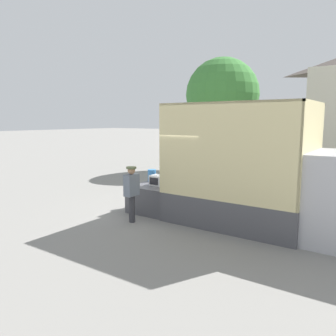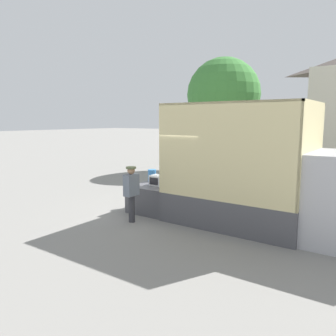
# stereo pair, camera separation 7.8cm
# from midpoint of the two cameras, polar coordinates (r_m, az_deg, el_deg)

# --- Properties ---
(ground_plane) EXTENTS (160.00, 160.00, 0.00)m
(ground_plane) POSITION_cam_midpoint_polar(r_m,az_deg,el_deg) (10.62, 2.20, -7.55)
(ground_plane) COLOR gray
(box_truck) EXTENTS (5.94, 2.42, 3.37)m
(box_truck) POSITION_cam_midpoint_polar(r_m,az_deg,el_deg) (9.09, 20.89, -4.58)
(box_truck) COLOR #B2B2B7
(box_truck) RESTS_ON ground
(tailgate_deck) EXTENTS (1.40, 2.30, 0.85)m
(tailgate_deck) POSITION_cam_midpoint_polar(r_m,az_deg,el_deg) (10.89, -0.91, -4.83)
(tailgate_deck) COLOR #4C4C51
(tailgate_deck) RESTS_ON ground
(microwave) EXTENTS (0.51, 0.40, 0.32)m
(microwave) POSITION_cam_midpoint_polar(r_m,az_deg,el_deg) (10.38, -1.83, -2.18)
(microwave) COLOR white
(microwave) RESTS_ON tailgate_deck
(portable_generator) EXTENTS (0.75, 0.51, 0.58)m
(portable_generator) POSITION_cam_midpoint_polar(r_m,az_deg,el_deg) (11.29, 0.71, -1.03)
(portable_generator) COLOR black
(portable_generator) RESTS_ON tailgate_deck
(orange_bucket) EXTENTS (0.28, 0.28, 0.40)m
(orange_bucket) POSITION_cam_midpoint_polar(r_m,az_deg,el_deg) (11.10, -3.02, -1.29)
(orange_bucket) COLOR #3370B2
(orange_bucket) RESTS_ON tailgate_deck
(worker_person) EXTENTS (0.29, 0.44, 1.61)m
(worker_person) POSITION_cam_midpoint_polar(r_m,az_deg,el_deg) (9.37, -6.59, -3.61)
(worker_person) COLOR #38383D
(worker_person) RESTS_ON ground
(street_tree) EXTENTS (4.11, 4.11, 6.38)m
(street_tree) POSITION_cam_midpoint_polar(r_m,az_deg,el_deg) (19.18, 9.32, 12.44)
(street_tree) COLOR brown
(street_tree) RESTS_ON ground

